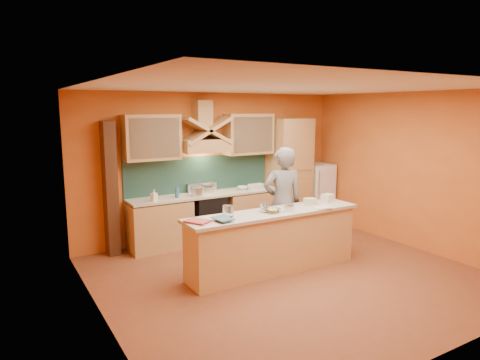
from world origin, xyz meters
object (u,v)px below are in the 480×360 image
kitchen_scale (289,209)px  person (282,203)px  fridge (317,193)px  mixing_bowl (272,210)px  stove (207,218)px

kitchen_scale → person: bearing=46.8°
fridge → person: (-2.01, -1.45, 0.29)m
mixing_bowl → fridge: bearing=37.1°
stove → person: 1.68m
kitchen_scale → fridge: bearing=25.3°
person → fridge: bearing=-129.4°
stove → kitchen_scale: size_ratio=7.94×
stove → mixing_bowl: size_ratio=3.62×
stove → mixing_bowl: mixing_bowl is taller
fridge → person: person is taller
person → stove: bearing=-49.6°
person → mixing_bowl: 0.74m
fridge → kitchen_scale: 3.09m
mixing_bowl → kitchen_scale: bearing=-20.5°
person → kitchen_scale: 0.66m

